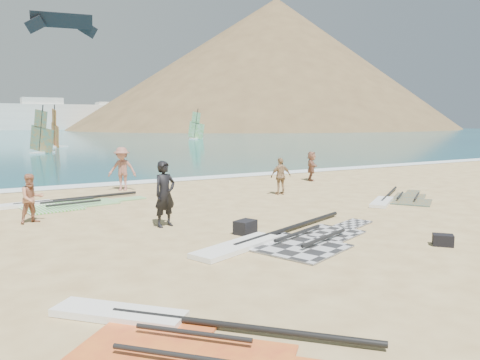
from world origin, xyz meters
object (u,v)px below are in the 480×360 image
gear_bag_far (443,240)px  beachgoer_back (281,176)px  rig_orange (397,199)px  beachgoer_mid (122,169)px  rig_red (167,335)px  rig_green (54,204)px  gear_bag_near (245,227)px  beachgoer_left (32,198)px  rig_grey (285,240)px  person_wetsuit (165,194)px  beachgoer_right (311,166)px

gear_bag_far → beachgoer_back: bearing=83.3°
rig_orange → beachgoer_mid: beachgoer_mid is taller
rig_red → beachgoer_back: beachgoer_back is taller
rig_green → gear_bag_near: bearing=-69.3°
rig_red → beachgoer_left: beachgoer_left is taller
rig_grey → beachgoer_mid: (-1.22, 10.97, 0.92)m
rig_grey → beachgoer_left: 7.91m
person_wetsuit → beachgoer_left: 4.20m
beachgoer_mid → beachgoer_right: beachgoer_mid is taller
beachgoer_mid → beachgoer_left: bearing=-97.6°
rig_orange → beachgoer_left: beachgoer_left is taller
rig_grey → gear_bag_far: (3.27, -2.25, 0.09)m
rig_grey → beachgoer_back: beachgoer_back is taller
gear_bag_near → beachgoer_back: beachgoer_back is taller
rig_red → beachgoer_left: size_ratio=3.03×
gear_bag_near → beachgoer_right: size_ratio=0.39×
gear_bag_near → beachgoer_left: (-5.01, 4.41, 0.57)m
rig_grey → rig_red: rig_grey is taller
rig_grey → gear_bag_far: 3.97m
rig_red → gear_bag_near: gear_bag_near is taller
beachgoer_left → beachgoer_right: (13.72, 3.80, 0.00)m
gear_bag_far → beachgoer_left: (-8.72, 7.94, 0.62)m
gear_bag_far → beachgoer_back: size_ratio=0.31×
rig_grey → beachgoer_back: 7.82m
gear_bag_far → beachgoer_left: 11.81m
rig_grey → beachgoer_back: size_ratio=4.12×
rig_green → beachgoer_left: size_ratio=3.92×
rig_green → beachgoer_left: 3.03m
rig_orange → beachgoer_back: beachgoer_back is taller
gear_bag_far → beachgoer_mid: beachgoer_mid is taller
rig_green → gear_bag_far: size_ratio=12.31×
beachgoer_left → rig_orange: bearing=-30.3°
beachgoer_mid → beachgoer_back: size_ratio=1.24×
rig_grey → rig_red: 5.81m
beachgoer_left → beachgoer_back: bearing=-13.9°
rig_grey → rig_green: 9.57m
rig_green → rig_orange: (11.91, -5.44, -0.00)m
rig_grey → beachgoer_left: size_ratio=4.26×
person_wetsuit → beachgoer_right: 12.09m
beachgoer_back → person_wetsuit: bearing=34.0°
gear_bag_near → gear_bag_far: (3.71, -3.53, -0.04)m
rig_grey → gear_bag_far: bearing=-55.9°
gear_bag_near → person_wetsuit: 2.65m
rig_green → beachgoer_right: (12.73, 1.03, 0.71)m
rig_grey → beachgoer_right: (8.27, 9.49, 0.71)m
rig_green → gear_bag_near: gear_bag_near is taller
gear_bag_near → gear_bag_far: gear_bag_near is taller
rig_orange → beachgoer_left: size_ratio=3.19×
person_wetsuit → beachgoer_mid: person_wetsuit is taller
rig_grey → rig_green: rig_grey is taller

